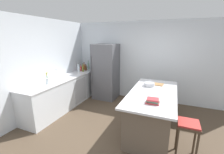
% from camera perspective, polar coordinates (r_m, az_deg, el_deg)
% --- Properties ---
extents(ground_plane, '(7.20, 7.20, 0.00)m').
position_cam_1_polar(ground_plane, '(3.59, 3.82, -20.78)').
color(ground_plane, '#4C3D2D').
extents(wall_rear, '(6.00, 0.10, 2.60)m').
position_cam_1_polar(wall_rear, '(5.17, 12.15, 5.69)').
color(wall_rear, silver).
rests_on(wall_rear, ground_plane).
extents(wall_left, '(0.10, 6.00, 2.60)m').
position_cam_1_polar(wall_left, '(4.43, -27.49, 2.87)').
color(wall_left, silver).
rests_on(wall_left, ground_plane).
extents(counter_run_left, '(0.66, 2.85, 0.92)m').
position_cam_1_polar(counter_run_left, '(4.86, -17.31, -5.47)').
color(counter_run_left, silver).
rests_on(counter_run_left, ground_plane).
extents(kitchen_island, '(0.98, 2.09, 0.92)m').
position_cam_1_polar(kitchen_island, '(3.63, 14.80, -12.25)').
color(kitchen_island, brown).
rests_on(kitchen_island, ground_plane).
extents(refrigerator, '(0.78, 0.76, 1.88)m').
position_cam_1_polar(refrigerator, '(5.21, -2.34, 2.03)').
color(refrigerator, '#56565B').
rests_on(refrigerator, ground_plane).
extents(bar_stool, '(0.36, 0.36, 0.69)m').
position_cam_1_polar(bar_stool, '(3.02, 26.76, -17.19)').
color(bar_stool, '#473828').
rests_on(bar_stool, ground_plane).
extents(sink_faucet, '(0.15, 0.05, 0.30)m').
position_cam_1_polar(sink_faucet, '(4.55, -20.19, 1.05)').
color(sink_faucet, silver).
rests_on(sink_faucet, counter_run_left).
extents(flower_vase, '(0.09, 0.09, 0.31)m').
position_cam_1_polar(flower_vase, '(4.19, -23.26, -1.21)').
color(flower_vase, silver).
rests_on(flower_vase, counter_run_left).
extents(gin_bottle, '(0.06, 0.06, 0.33)m').
position_cam_1_polar(gin_bottle, '(5.69, -8.91, 4.16)').
color(gin_bottle, '#8CB79E').
rests_on(gin_bottle, counter_run_left).
extents(vinegar_bottle, '(0.06, 0.06, 0.28)m').
position_cam_1_polar(vinegar_bottle, '(5.69, -10.49, 3.82)').
color(vinegar_bottle, '#994C23').
rests_on(vinegar_bottle, counter_run_left).
extents(syrup_bottle, '(0.07, 0.07, 0.23)m').
position_cam_1_polar(syrup_bottle, '(5.55, -9.87, 3.43)').
color(syrup_bottle, '#5B3319').
rests_on(syrup_bottle, counter_run_left).
extents(hot_sauce_bottle, '(0.05, 0.05, 0.23)m').
position_cam_1_polar(hot_sauce_bottle, '(5.53, -11.65, 3.21)').
color(hot_sauce_bottle, red).
rests_on(hot_sauce_bottle, counter_run_left).
extents(olive_oil_bottle, '(0.05, 0.05, 0.29)m').
position_cam_1_polar(olive_oil_bottle, '(5.39, -10.95, 3.23)').
color(olive_oil_bottle, olive).
rests_on(olive_oil_bottle, counter_run_left).
extents(soda_bottle, '(0.08, 0.08, 0.30)m').
position_cam_1_polar(soda_bottle, '(5.38, -12.55, 3.24)').
color(soda_bottle, silver).
rests_on(soda_bottle, counter_run_left).
extents(cookbook_stack, '(0.24, 0.19, 0.09)m').
position_cam_1_polar(cookbook_stack, '(2.88, 15.12, -8.76)').
color(cookbook_stack, '#A83338').
rests_on(cookbook_stack, kitchen_island).
extents(mixing_bowl, '(0.27, 0.27, 0.09)m').
position_cam_1_polar(mixing_bowl, '(3.83, 13.86, -2.75)').
color(mixing_bowl, '#B2B5BA').
rests_on(mixing_bowl, kitchen_island).
extents(cutting_board, '(0.37, 0.25, 0.02)m').
position_cam_1_polar(cutting_board, '(4.03, 16.34, -2.58)').
color(cutting_board, '#9E7042').
rests_on(cutting_board, kitchen_island).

